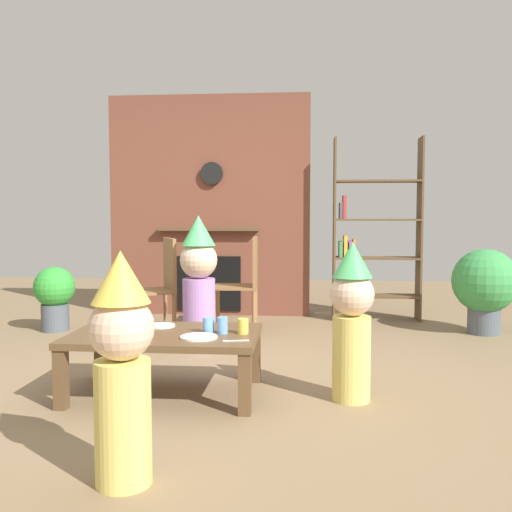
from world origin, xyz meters
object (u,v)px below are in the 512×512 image
paper_cup_near_right (147,326)px  child_with_cone_hat (122,362)px  bookshelf (370,237)px  paper_cup_center (116,324)px  paper_cup_far_right (223,325)px  dining_chair_left (159,283)px  child_by_the_chairs (199,279)px  dining_chair_middle (245,279)px  paper_cup_far_left (243,326)px  paper_cup_near_left (208,325)px  potted_plant_short (55,294)px  potted_plant_tall (485,284)px  birthday_cake_slice (114,333)px  coffee_table (165,341)px  child_in_pink (352,317)px  paper_plate_rear (161,326)px  paper_plate_front (199,337)px

paper_cup_near_right → child_with_cone_hat: size_ratio=0.11×
bookshelf → paper_cup_center: 3.27m
paper_cup_far_right → dining_chair_left: size_ratio=0.11×
child_by_the_chairs → dining_chair_middle: size_ratio=1.22×
bookshelf → paper_cup_far_left: size_ratio=20.73×
child_with_cone_hat → dining_chair_middle: size_ratio=1.06×
paper_cup_near_left → dining_chair_middle: dining_chair_middle is taller
child_by_the_chairs → dining_chair_left: size_ratio=1.22×
dining_chair_middle → potted_plant_short: 1.83m
paper_cup_far_left → child_by_the_chairs: 1.26m
potted_plant_tall → bookshelf: bearing=146.2°
paper_cup_center → potted_plant_short: potted_plant_short is taller
dining_chair_middle → paper_cup_near_left: bearing=86.3°
potted_plant_short → bookshelf: bearing=15.9°
birthday_cake_slice → child_with_cone_hat: (0.35, -0.93, 0.08)m
coffee_table → potted_plant_tall: size_ratio=1.44×
child_with_cone_hat → potted_plant_short: size_ratio=1.56×
bookshelf → paper_cup_far_right: bearing=-113.7°
paper_cup_far_right → child_in_pink: child_in_pink is taller
paper_cup_far_right → dining_chair_middle: dining_chair_middle is taller
paper_cup_center → birthday_cake_slice: size_ratio=1.00×
paper_cup_far_left → bookshelf: bearing=68.5°
birthday_cake_slice → child_in_pink: size_ratio=0.11×
child_in_pink → potted_plant_short: size_ratio=1.54×
paper_plate_rear → dining_chair_left: (-0.35, 1.29, 0.12)m
child_in_pink → birthday_cake_slice: bearing=9.3°
bookshelf → dining_chair_middle: bearing=-144.9°
paper_cup_far_right → birthday_cake_slice: paper_cup_far_right is taller
coffee_table → birthday_cake_slice: birthday_cake_slice is taller
potted_plant_short → paper_cup_near_right: bearing=-52.9°
bookshelf → coffee_table: size_ratio=1.68×
paper_cup_near_right → child_by_the_chairs: bearing=86.4°
child_in_pink → dining_chair_middle: (-0.82, 1.82, 0.01)m
paper_cup_near_right → paper_cup_far_right: bearing=10.9°
bookshelf → birthday_cake_slice: (-1.77, -2.89, -0.45)m
paper_cup_far_left → child_in_pink: 0.65m
paper_cup_far_left → dining_chair_left: 1.72m
child_with_cone_hat → dining_chair_left: size_ratio=1.06×
bookshelf → paper_plate_rear: bearing=-122.7°
child_by_the_chairs → dining_chair_middle: 0.73m
coffee_table → potted_plant_short: potted_plant_short is taller
potted_plant_tall → paper_plate_front: bearing=-136.5°
child_in_pink → dining_chair_left: 2.13m
paper_plate_rear → dining_chair_left: bearing=105.0°
birthday_cake_slice → dining_chair_left: 1.70m
bookshelf → potted_plant_tall: (0.98, -0.65, -0.41)m
child_in_pink → paper_plate_front: bearing=8.8°
child_with_cone_hat → potted_plant_tall: child_with_cone_hat is taller
dining_chair_middle → paper_cup_far_left: bearing=93.1°
paper_cup_near_right → potted_plant_tall: bearing=39.1°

